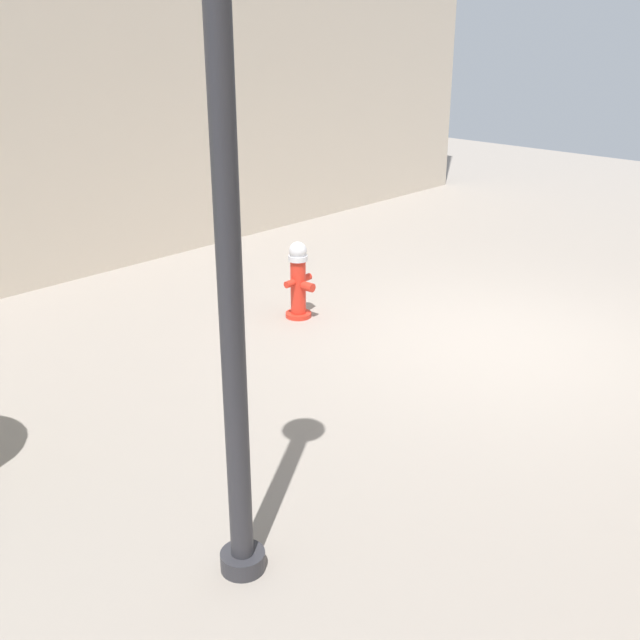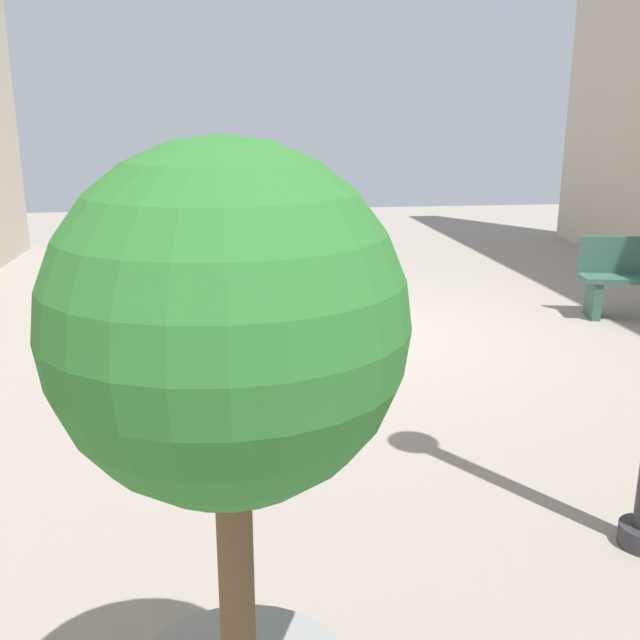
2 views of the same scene
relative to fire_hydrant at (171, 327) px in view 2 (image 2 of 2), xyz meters
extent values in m
plane|color=gray|center=(-2.09, -0.92, -0.44)|extent=(23.40, 23.40, 0.00)
cylinder|color=red|center=(0.01, 0.00, -0.42)|extent=(0.29, 0.29, 0.05)
cylinder|color=red|center=(0.01, 0.00, -0.08)|extent=(0.17, 0.17, 0.62)
cylinder|color=silver|center=(0.01, 0.00, 0.26)|extent=(0.22, 0.22, 0.06)
sphere|color=silver|center=(0.01, 0.00, 0.34)|extent=(0.20, 0.20, 0.20)
cylinder|color=red|center=(0.01, -0.13, -0.01)|extent=(0.09, 0.13, 0.08)
cylinder|color=red|center=(0.00, 0.13, -0.01)|extent=(0.09, 0.13, 0.08)
cylinder|color=red|center=(-0.14, -0.01, -0.05)|extent=(0.15, 0.11, 0.10)
cube|color=#33594C|center=(-4.86, -1.31, -0.22)|extent=(0.18, 0.41, 0.45)
cylinder|color=brown|center=(-0.52, 4.58, 0.56)|extent=(0.11, 0.11, 0.89)
sphere|color=#2D722D|center=(-0.52, 4.58, 1.31)|extent=(1.01, 1.01, 1.01)
camera|label=1|loc=(-5.77, 5.67, 2.76)|focal=42.73mm
camera|label=2|loc=(-0.52, 6.50, 1.85)|focal=40.34mm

